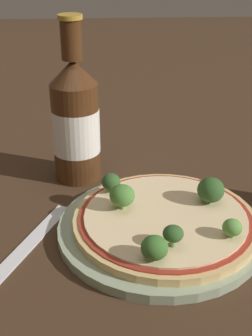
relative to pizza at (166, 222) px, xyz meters
The scene contains 11 objects.
ground_plane 0.03m from the pizza, 169.42° to the left, with size 3.00×3.00×0.00m, color #3D2819.
plate 0.01m from the pizza, behind, with size 0.25×0.25×0.01m.
pizza is the anchor object (origin of this frame).
broccoli_floret_0 0.09m from the pizza, 135.37° to the left, with size 0.02×0.02×0.03m.
broccoli_floret_1 0.06m from the pizza, 156.66° to the left, with size 0.03×0.03×0.03m.
broccoli_floret_2 0.08m from the pizza, 32.62° to the right, with size 0.02×0.02×0.02m.
broccoli_floret_3 0.08m from the pizza, 104.60° to the right, with size 0.03×0.03×0.03m.
broccoli_floret_4 0.06m from the pizza, 90.19° to the right, with size 0.02×0.02×0.03m.
broccoli_floret_5 0.07m from the pizza, 27.43° to the left, with size 0.03×0.03×0.03m.
beer_bottle 0.21m from the pizza, 125.35° to the left, with size 0.07×0.07×0.24m.
fork 0.17m from the pizza, behind, with size 0.09×0.18×0.00m.
Camera 1 is at (-0.05, -0.47, 0.34)m, focal length 50.00 mm.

